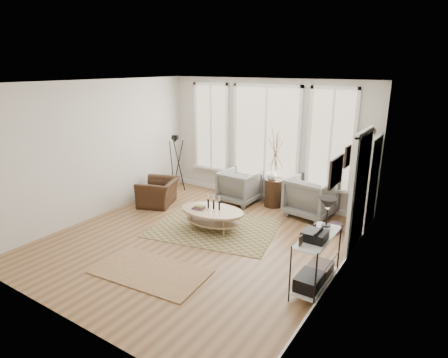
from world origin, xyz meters
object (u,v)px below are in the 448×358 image
Objects in this scene: side_table at (275,170)px; accent_chair at (158,192)px; low_shelf at (316,256)px; armchair_left at (240,186)px; coffee_table at (212,214)px; armchair_right at (311,197)px; bookcase at (365,184)px.

side_table is 1.96× the size of accent_chair.
low_shelf is 1.52× the size of armchair_left.
low_shelf is 4.54m from accent_chair.
low_shelf is 2.62m from coffee_table.
low_shelf is at bearing 140.08° from armchair_left.
accent_chair is at bearing 29.55° from armchair_right.
bookcase reaches higher than accent_chair.
bookcase is at bearing 83.36° from accent_chair.
bookcase reaches higher than low_shelf.
armchair_left is 0.47× the size of side_table.
armchair_left is 1.75m from armchair_right.
armchair_left reaches higher than coffee_table.
armchair_right is at bearing 89.85° from accent_chair.
armchair_left is at bearing 101.42° from coffee_table.
coffee_table is 1.46× the size of armchair_right.
coffee_table is at bearing 54.05° from accent_chair.
coffee_table is at bearing 103.86° from armchair_left.
bookcase is 3.07m from coffee_table.
accent_chair is (-2.34, -1.38, -0.57)m from side_table.
armchair_left is (-2.79, 2.55, -0.12)m from low_shelf.
bookcase is at bearing -177.93° from armchair_right.
armchair_right is 0.53× the size of side_table.
side_table is (-1.99, 2.75, 0.36)m from low_shelf.
side_table reaches higher than low_shelf.
accent_chair is (-3.28, -1.28, -0.13)m from armchair_right.
accent_chair is (-4.38, -1.16, -0.65)m from bookcase.
bookcase is 1.14× the size of side_table.
bookcase reaches higher than coffee_table.
coffee_table is 1.70m from armchair_left.
low_shelf is at bearing 119.93° from armchair_right.
accent_chair is at bearing -165.23° from bookcase.
side_table is (-2.04, 0.22, -0.08)m from bookcase.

